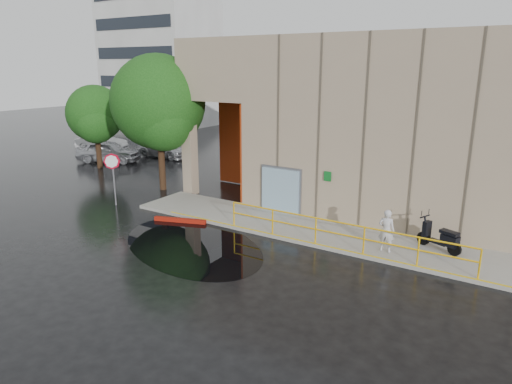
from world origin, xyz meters
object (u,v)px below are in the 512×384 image
scooter (441,230)px  tree_far (95,116)px  car_a (109,151)px  red_curb (180,220)px  person (386,231)px  stop_sign (113,168)px  car_c (164,148)px  tree_near (160,106)px  car_b (102,142)px

scooter → tree_far: 22.64m
car_a → red_curb: bearing=-142.0°
person → stop_sign: 13.29m
stop_sign → tree_far: (-7.45, 5.18, 1.61)m
stop_sign → red_curb: stop_sign is taller
scooter → car_c: (-21.39, 8.30, -0.27)m
person → car_a: 22.66m
tree_near → tree_far: 7.79m
car_a → tree_near: (8.70, -3.58, 3.86)m
person → stop_sign: (-13.21, -1.03, 0.96)m
car_a → car_c: car_a is taller
scooter → car_c: size_ratio=0.40×
person → tree_far: (-20.66, 4.15, 2.56)m
scooter → red_curb: (-10.42, -2.41, -0.85)m
car_a → tree_near: 10.17m
stop_sign → tree_near: bearing=65.3°
car_a → tree_far: tree_far is taller
red_curb → tree_far: (-11.88, 5.41, 3.42)m
person → tree_far: tree_far is taller
scooter → car_c: bearing=-178.9°
scooter → tree_near: size_ratio=0.25×
tree_far → car_c: bearing=80.3°
car_c → tree_near: bearing=-136.7°
stop_sign → tree_far: 9.21m
tree_far → tree_near: bearing=-13.3°
red_curb → car_b: car_b is taller
car_b → scooter: bearing=-125.0°
scooter → car_a: 23.99m
scooter → red_curb: bearing=-144.6°
scooter → stop_sign: 15.04m
car_b → red_curb: bearing=-139.8°
person → car_b: bearing=-22.3°
tree_near → scooter: bearing=-4.8°
car_b → stop_sign: bearing=-147.0°
stop_sign → person: bearing=-19.3°
stop_sign → car_b: (-12.80, 9.80, -1.23)m
stop_sign → car_a: (-8.65, 6.99, -1.14)m
stop_sign → car_c: bearing=98.2°
stop_sign → car_a: bearing=117.3°
red_curb → car_c: size_ratio=0.52×
scooter → tree_far: bearing=-165.3°
scooter → car_b: 28.69m
car_c → tree_far: bearing=170.6°
tree_near → car_a: bearing=157.6°
car_c → tree_far: (-0.91, -5.30, 2.84)m
person → car_a: size_ratio=0.35×
car_c → person: bearing=-115.2°
car_c → scooter: bearing=-110.9°
car_c → tree_near: size_ratio=0.62×
car_a → car_c: size_ratio=0.98×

